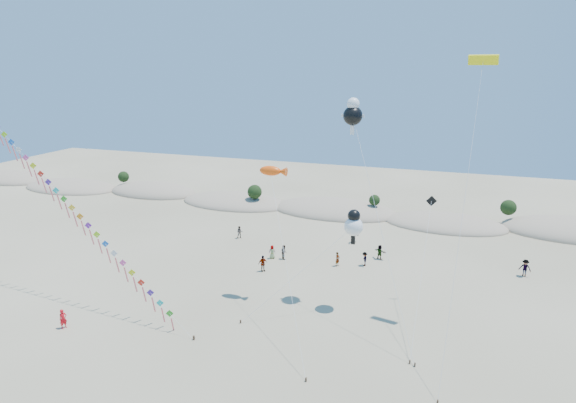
{
  "coord_description": "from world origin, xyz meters",
  "views": [
    {
      "loc": [
        15.67,
        -22.36,
        20.98
      ],
      "look_at": [
        3.35,
        14.0,
        10.17
      ],
      "focal_mm": 30.0,
      "sensor_mm": 36.0,
      "label": 1
    }
  ],
  "objects": [
    {
      "name": "dune_ridge",
      "position": [
        1.06,
        45.14,
        0.11
      ],
      "size": [
        145.3,
        11.49,
        5.57
      ],
      "color": "gray",
      "rests_on": "ground"
    },
    {
      "name": "kite_train",
      "position": [
        -15.84,
        10.52,
        8.6
      ],
      "size": [
        25.53,
        6.25,
        16.9
      ],
      "color": "#3F2D1E",
      "rests_on": "ground"
    },
    {
      "name": "fish_kite",
      "position": [
        0.94,
        17.01,
        11.93
      ],
      "size": [
        8.1,
        12.44,
        12.43
      ],
      "color": "#3F2D1E",
      "rests_on": "ground"
    },
    {
      "name": "cartoon_kite_low",
      "position": [
        8.39,
        16.76,
        7.84
      ],
      "size": [
        9.1,
        6.78,
        9.18
      ],
      "color": "#3F2D1E",
      "rests_on": "ground"
    },
    {
      "name": "cartoon_kite_high",
      "position": [
        7.56,
        18.95,
        17.07
      ],
      "size": [
        8.16,
        10.56,
        18.44
      ],
      "color": "#3F2D1E",
      "rests_on": "ground"
    },
    {
      "name": "parafoil_kite",
      "position": [
        17.52,
        18.5,
        20.97
      ],
      "size": [
        2.35,
        13.67,
        21.86
      ],
      "color": "#3F2D1E",
      "rests_on": "ground"
    },
    {
      "name": "dark_kite",
      "position": [
        14.48,
        17.85,
        6.77
      ],
      "size": [
        0.96,
        11.72,
        9.86
      ],
      "color": "#3F2D1E",
      "rests_on": "ground"
    },
    {
      "name": "flyer_foreground",
      "position": [
        -13.42,
        5.43,
        0.84
      ],
      "size": [
        0.6,
        0.72,
        1.67
      ],
      "primitive_type": "imported",
      "rotation": [
        0.0,
        0.0,
        1.18
      ],
      "color": "red",
      "rests_on": "ground"
    },
    {
      "name": "beachgoers",
      "position": [
        6.63,
        27.73,
        0.83
      ],
      "size": [
        33.8,
        12.92,
        1.83
      ],
      "color": "slate",
      "rests_on": "ground"
    }
  ]
}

